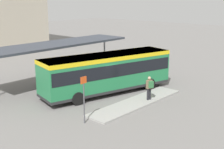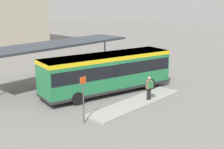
# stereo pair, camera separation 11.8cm
# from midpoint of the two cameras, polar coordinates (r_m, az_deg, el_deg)

# --- Properties ---
(ground_plane) EXTENTS (120.00, 120.00, 0.00)m
(ground_plane) POSITION_cam_midpoint_polar(r_m,az_deg,el_deg) (23.98, -0.69, -3.33)
(ground_plane) COLOR slate
(curb_island) EXTENTS (8.42, 1.80, 0.12)m
(curb_island) POSITION_cam_midpoint_polar(r_m,az_deg,el_deg) (21.69, 4.66, -5.12)
(curb_island) COLOR #9E9E99
(curb_island) RESTS_ON ground_plane
(city_bus) EXTENTS (10.67, 4.91, 2.97)m
(city_bus) POSITION_cam_midpoint_polar(r_m,az_deg,el_deg) (23.52, -0.68, 0.74)
(city_bus) COLOR #237A47
(city_bus) RESTS_ON ground_plane
(pedestrian_waiting) EXTENTS (0.46, 0.50, 1.68)m
(pedestrian_waiting) POSITION_cam_midpoint_polar(r_m,az_deg,el_deg) (21.85, 7.00, -2.23)
(pedestrian_waiting) COLOR #232328
(pedestrian_waiting) RESTS_ON curb_island
(bicycle_blue) EXTENTS (0.48, 1.67, 0.72)m
(bicycle_blue) POSITION_cam_midpoint_polar(r_m,az_deg,el_deg) (30.51, 6.78, 1.10)
(bicycle_blue) COLOR black
(bicycle_blue) RESTS_ON ground_plane
(bicycle_green) EXTENTS (0.48, 1.63, 0.70)m
(bicycle_green) POSITION_cam_midpoint_polar(r_m,az_deg,el_deg) (31.04, 5.49, 1.34)
(bicycle_green) COLOR black
(bicycle_green) RESTS_ON ground_plane
(bicycle_red) EXTENTS (0.48, 1.58, 0.68)m
(bicycle_red) POSITION_cam_midpoint_polar(r_m,az_deg,el_deg) (31.55, 4.20, 1.56)
(bicycle_red) COLOR black
(bicycle_red) RESTS_ON ground_plane
(bicycle_white) EXTENTS (0.48, 1.65, 0.71)m
(bicycle_white) POSITION_cam_midpoint_polar(r_m,az_deg,el_deg) (32.14, 3.05, 1.84)
(bicycle_white) COLOR black
(bicycle_white) RESTS_ON ground_plane
(station_shelter) EXTENTS (13.97, 3.44, 3.37)m
(station_shelter) POSITION_cam_midpoint_polar(r_m,az_deg,el_deg) (26.63, -10.06, 5.40)
(station_shelter) COLOR #383D47
(station_shelter) RESTS_ON ground_plane
(platform_sign) EXTENTS (0.44, 0.08, 2.80)m
(platform_sign) POSITION_cam_midpoint_polar(r_m,az_deg,el_deg) (17.95, -5.06, -4.23)
(platform_sign) COLOR #4C4C51
(platform_sign) RESTS_ON ground_plane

